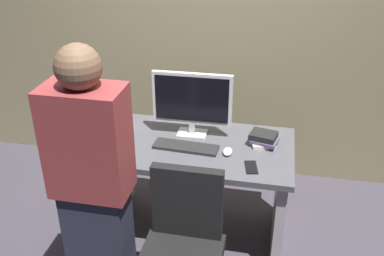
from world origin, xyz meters
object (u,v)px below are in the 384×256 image
desk (193,174)px  cell_phone (251,167)px  mouse (228,151)px  cup_by_monitor (127,121)px  cup_near_keyboard (127,136)px  monitor (192,101)px  person_at_desk (94,191)px  book_stack (263,139)px  keyboard (186,147)px

desk → cell_phone: size_ratio=9.25×
mouse → cell_phone: 0.21m
mouse → cup_by_monitor: 0.80m
cup_near_keyboard → cell_phone: (0.85, -0.15, -0.04)m
monitor → cup_by_monitor: 0.53m
monitor → mouse: (0.28, -0.21, -0.24)m
person_at_desk → book_stack: bearing=45.5°
cell_phone → monitor: bearing=131.0°
monitor → keyboard: 0.31m
keyboard → desk: bearing=60.0°
monitor → cell_phone: bearing=-38.0°
book_stack → mouse: bearing=-143.2°
cup_by_monitor → book_stack: (0.98, -0.07, 0.00)m
person_at_desk → cell_phone: bearing=35.2°
cup_near_keyboard → cup_by_monitor: cup_near_keyboard is taller
cup_near_keyboard → cup_by_monitor: (-0.07, 0.22, -0.00)m
cup_near_keyboard → cup_by_monitor: bearing=108.5°
desk → mouse: mouse is taller
monitor → keyboard: (-0.00, -0.19, -0.25)m
book_stack → monitor: bearing=174.9°
desk → cup_by_monitor: size_ratio=15.39×
cup_near_keyboard → book_stack: size_ratio=0.45×
desk → book_stack: 0.54m
keyboard → cell_phone: size_ratio=2.99×
mouse → cell_phone: size_ratio=0.69×
cup_near_keyboard → monitor: bearing=24.8°
keyboard → mouse: size_ratio=4.30×
mouse → cup_by_monitor: (-0.76, 0.24, 0.03)m
person_at_desk → book_stack: (0.84, 0.85, -0.06)m
cup_by_monitor → cell_phone: bearing=-22.1°
book_stack → cell_phone: 0.31m
monitor → cup_by_monitor: (-0.48, 0.03, -0.21)m
cup_near_keyboard → book_stack: cup_near_keyboard is taller
desk → person_at_desk: 0.92m
mouse → book_stack: (0.22, 0.16, 0.03)m
keyboard → person_at_desk: bearing=-112.4°
keyboard → cup_near_keyboard: cup_near_keyboard is taller
desk → person_at_desk: person_at_desk is taller
monitor → cell_phone: size_ratio=3.75×
mouse → monitor: bearing=143.1°
desk → cell_phone: cell_phone is taller
cell_phone → cup_by_monitor: bearing=146.9°
person_at_desk → mouse: person_at_desk is taller
monitor → book_stack: (0.49, -0.04, -0.21)m
keyboard → mouse: 0.28m
desk → mouse: bearing=-17.5°
desk → person_at_desk: bearing=-116.4°
monitor → cup_near_keyboard: monitor is taller
desk → person_at_desk: size_ratio=0.81×
desk → cell_phone: (0.40, -0.21, 0.24)m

